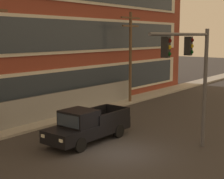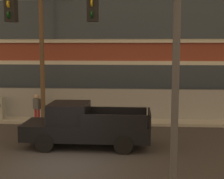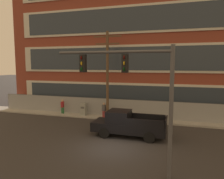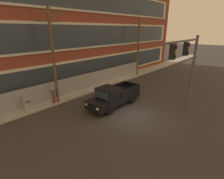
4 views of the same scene
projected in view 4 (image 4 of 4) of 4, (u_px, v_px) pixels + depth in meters
The scene contains 10 objects.
ground_plane at pixel (134, 117), 14.39m from camera, with size 160.00×160.00×0.00m, color #333030.
sidewalk_building_side at pixel (75, 94), 19.27m from camera, with size 80.00×2.12×0.16m, color #9E9B93.
brick_mill_building at pixel (67, 4), 23.29m from camera, with size 39.55×11.60×20.01m.
chain_link_fence at pixel (61, 88), 18.13m from camera, with size 28.50×0.06×1.96m.
traffic_signal_mast at pixel (187, 62), 12.63m from camera, with size 5.85×0.43×6.41m.
pickup_truck_black at pixel (113, 97), 16.07m from camera, with size 5.66×2.08×1.98m.
utility_pole_near_corner at pixel (53, 53), 15.38m from camera, with size 2.78×0.26×8.67m.
utility_pole_midblock at pixel (138, 45), 25.59m from camera, with size 2.79×0.26×8.09m.
electrical_cabinet at pixel (27, 104), 14.98m from camera, with size 0.55×0.56×1.47m.
pedestrian_by_fence at pixel (53, 95), 16.41m from camera, with size 0.47×0.41×1.69m.
Camera 4 is at (-10.85, -7.12, 6.85)m, focal length 28.00 mm.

